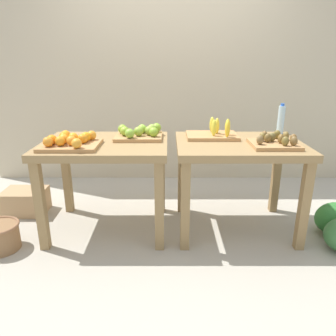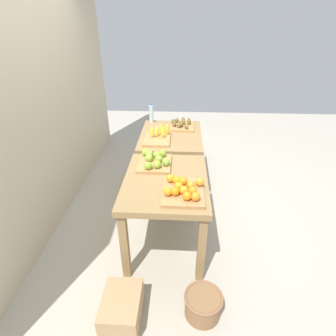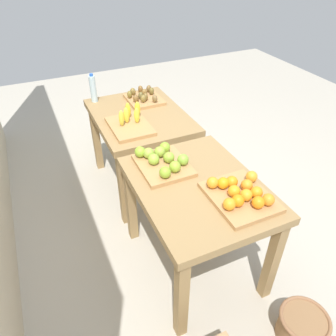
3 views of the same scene
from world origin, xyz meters
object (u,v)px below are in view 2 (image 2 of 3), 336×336
Objects in this scene: display_table_left at (166,189)px; water_bottle at (151,114)px; apple_bin at (155,161)px; watermelon_pile at (188,147)px; display_table_right at (171,142)px; kiwi_bin at (182,125)px; cardboard_produce_box at (122,308)px; wicker_basket at (203,304)px; banana_crate at (158,137)px; orange_bin at (183,190)px.

water_bottle is at bearing 11.07° from display_table_left.
apple_bin is 0.68× the size of watermelon_pile.
display_table_right is 0.32m from kiwi_bin.
water_bottle is at bearing 67.30° from kiwi_bin.
cardboard_produce_box is (-2.93, 0.55, -0.07)m from watermelon_pile.
apple_bin reaches higher than wicker_basket.
banana_crate reaches higher than cardboard_produce_box.
water_bottle is 0.47× the size of watermelon_pile.
banana_crate is at bearing 141.27° from display_table_right.
orange_bin reaches higher than display_table_left.
water_bottle reaches higher than kiwi_bin.
watermelon_pile is (2.28, -0.08, -0.66)m from orange_bin.
kiwi_bin is 2.30m from wicker_basket.
display_table_right is at bearing -9.03° from apple_bin.
water_bottle is at bearing 35.06° from display_table_right.
apple_bin is at bearing 165.98° from kiwi_bin.
display_table_left reaches higher than wicker_basket.
apple_bin is 0.64m from banana_crate.
wicker_basket is at bearing -169.73° from display_table_right.
cardboard_produce_box is (-1.17, 0.17, -0.72)m from apple_bin.
water_bottle is (0.18, 0.44, 0.10)m from kiwi_bin.
apple_bin is at bearing 170.97° from display_table_right.
orange_bin is at bearing -172.99° from display_table_right.
water_bottle is at bearing 0.09° from cardboard_produce_box.
banana_crate reaches higher than orange_bin.
orange_bin is 1.00× the size of banana_crate.
display_table_left is 2.12m from watermelon_pile.
cardboard_produce_box is (-0.88, 0.30, -0.56)m from display_table_left.
orange_bin is 0.74× the size of watermelon_pile.
water_bottle is 1.05m from watermelon_pile.
water_bottle reaches higher than display_table_right.
banana_crate is 0.65m from water_bottle.
cardboard_produce_box is at bearing 168.99° from kiwi_bin.
kiwi_bin reaches higher than display_table_right.
kiwi_bin is 1.30× the size of water_bottle.
orange_bin reaches higher than display_table_right.
apple_bin is (0.52, 0.30, 0.00)m from orange_bin.
kiwi_bin reaches higher than wicker_basket.
apple_bin is 1.13× the size of kiwi_bin.
cardboard_produce_box is (-1.81, 0.14, -0.72)m from banana_crate.
display_table_left is 1.09m from cardboard_produce_box.
orange_bin is at bearing -178.97° from kiwi_bin.
water_bottle reaches higher than wicker_basket.
kiwi_bin is 0.90× the size of cardboard_produce_box.
display_table_right is 2.10m from cardboard_produce_box.
wicker_basket is (-1.74, -0.51, -0.72)m from banana_crate.
banana_crate is at bearing 16.20° from wicker_basket.
watermelon_pile reaches higher than cardboard_produce_box.
kiwi_bin is 0.49m from water_bottle.
banana_crate is at bearing 160.16° from watermelon_pile.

